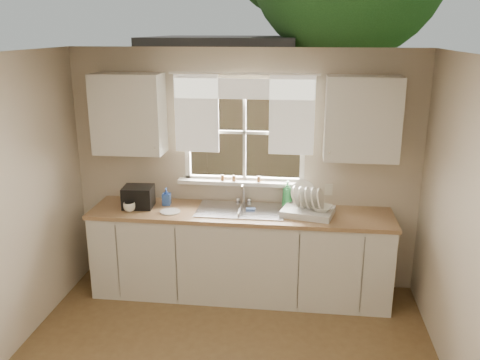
# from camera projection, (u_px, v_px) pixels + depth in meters

# --- Properties ---
(room_walls) EXTENTS (3.62, 4.02, 2.50)m
(room_walls) POSITION_uv_depth(u_px,v_px,m) (208.00, 256.00, 3.34)
(room_walls) COLOR beige
(room_walls) RESTS_ON ground
(ceiling) EXTENTS (3.60, 4.00, 0.02)m
(ceiling) POSITION_uv_depth(u_px,v_px,m) (206.00, 59.00, 3.04)
(ceiling) COLOR silver
(ceiling) RESTS_ON room_walls
(window) EXTENTS (1.38, 0.16, 1.06)m
(window) POSITION_uv_depth(u_px,v_px,m) (244.00, 148.00, 5.23)
(window) COLOR white
(window) RESTS_ON room_walls
(curtains) EXTENTS (1.50, 0.03, 0.81)m
(curtains) POSITION_uv_depth(u_px,v_px,m) (244.00, 106.00, 5.05)
(curtains) COLOR white
(curtains) RESTS_ON room_walls
(base_cabinets) EXTENTS (3.00, 0.62, 0.87)m
(base_cabinets) POSITION_uv_depth(u_px,v_px,m) (240.00, 255.00, 5.23)
(base_cabinets) COLOR silver
(base_cabinets) RESTS_ON ground
(countertop) EXTENTS (3.04, 0.65, 0.04)m
(countertop) POSITION_uv_depth(u_px,v_px,m) (240.00, 213.00, 5.10)
(countertop) COLOR #9B754D
(countertop) RESTS_ON base_cabinets
(upper_cabinet_left) EXTENTS (0.70, 0.33, 0.80)m
(upper_cabinet_left) POSITION_uv_depth(u_px,v_px,m) (129.00, 114.00, 5.09)
(upper_cabinet_left) COLOR silver
(upper_cabinet_left) RESTS_ON room_walls
(upper_cabinet_right) EXTENTS (0.70, 0.33, 0.80)m
(upper_cabinet_right) POSITION_uv_depth(u_px,v_px,m) (362.00, 119.00, 4.82)
(upper_cabinet_right) COLOR silver
(upper_cabinet_right) RESTS_ON room_walls
(wall_outlet) EXTENTS (0.08, 0.01, 0.12)m
(wall_outlet) POSITION_uv_depth(u_px,v_px,m) (329.00, 190.00, 5.23)
(wall_outlet) COLOR beige
(wall_outlet) RESTS_ON room_walls
(sill_jars) EXTENTS (0.42, 0.04, 0.06)m
(sill_jars) POSITION_uv_depth(u_px,v_px,m) (238.00, 178.00, 5.27)
(sill_jars) COLOR brown
(sill_jars) RESTS_ON window
(sink) EXTENTS (0.88, 0.52, 0.40)m
(sink) POSITION_uv_depth(u_px,v_px,m) (241.00, 217.00, 5.14)
(sink) COLOR #B7B7BC
(sink) RESTS_ON countertop
(dish_rack) EXTENTS (0.56, 0.47, 0.31)m
(dish_rack) POSITION_uv_depth(u_px,v_px,m) (308.00, 208.00, 4.99)
(dish_rack) COLOR silver
(dish_rack) RESTS_ON countertop
(bowl) EXTENTS (0.26, 0.26, 0.05)m
(bowl) POSITION_uv_depth(u_px,v_px,m) (322.00, 208.00, 4.92)
(bowl) COLOR white
(bowl) RESTS_ON dish_rack
(soap_bottle_a) EXTENTS (0.14, 0.14, 0.28)m
(soap_bottle_a) POSITION_uv_depth(u_px,v_px,m) (287.00, 194.00, 5.18)
(soap_bottle_a) COLOR #2C8641
(soap_bottle_a) RESTS_ON countertop
(soap_bottle_b) EXTENTS (0.09, 0.09, 0.18)m
(soap_bottle_b) POSITION_uv_depth(u_px,v_px,m) (167.00, 196.00, 5.26)
(soap_bottle_b) COLOR #2E57AF
(soap_bottle_b) RESTS_ON countertop
(soap_bottle_c) EXTENTS (0.15, 0.15, 0.19)m
(soap_bottle_c) POSITION_uv_depth(u_px,v_px,m) (139.00, 194.00, 5.32)
(soap_bottle_c) COLOR beige
(soap_bottle_c) RESTS_ON countertop
(saucer) EXTENTS (0.20, 0.20, 0.01)m
(saucer) POSITION_uv_depth(u_px,v_px,m) (170.00, 212.00, 5.07)
(saucer) COLOR silver
(saucer) RESTS_ON countertop
(cup) EXTENTS (0.15, 0.15, 0.10)m
(cup) POSITION_uv_depth(u_px,v_px,m) (129.00, 207.00, 5.08)
(cup) COLOR white
(cup) RESTS_ON countertop
(black_appliance) EXTENTS (0.32, 0.28, 0.22)m
(black_appliance) POSITION_uv_depth(u_px,v_px,m) (138.00, 197.00, 5.20)
(black_appliance) COLOR black
(black_appliance) RESTS_ON countertop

